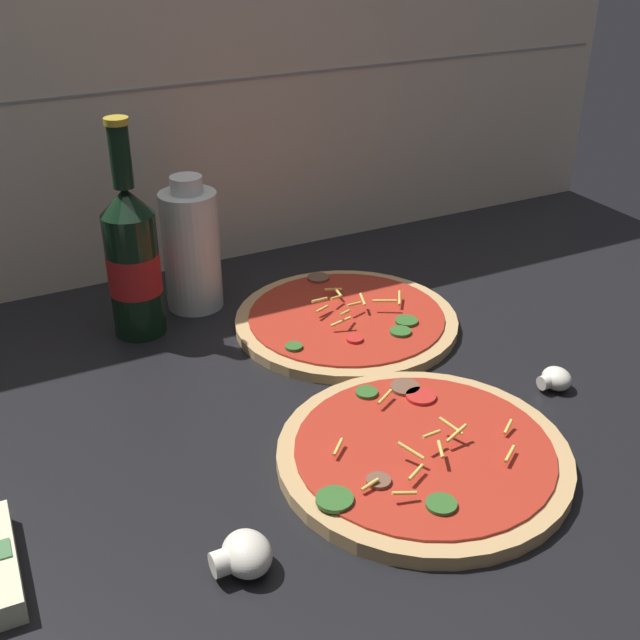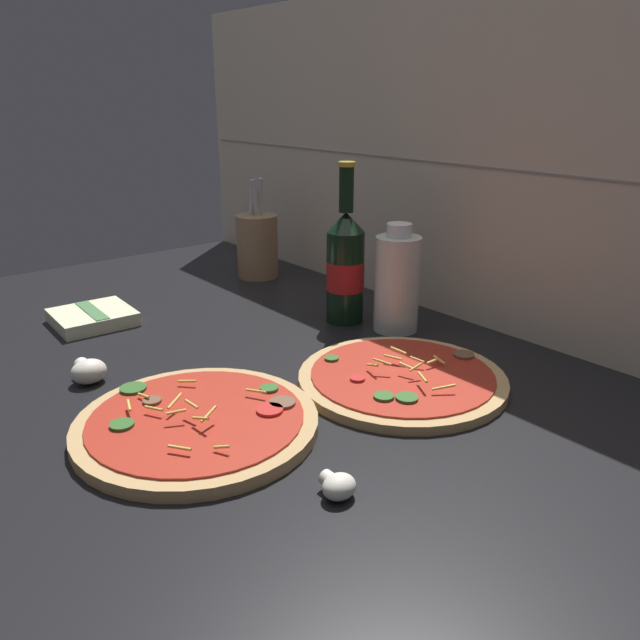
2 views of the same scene
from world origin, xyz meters
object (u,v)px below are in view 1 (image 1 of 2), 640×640
at_px(mushroom_left, 244,555).
at_px(pizza_far, 346,320).
at_px(mushroom_right, 555,379).
at_px(beer_bottle, 133,260).
at_px(oil_bottle, 191,248).
at_px(pizza_near, 423,455).

bearing_deg(mushroom_left, pizza_far, 50.01).
bearing_deg(pizza_far, mushroom_right, -59.81).
relative_size(beer_bottle, mushroom_left, 5.38).
bearing_deg(mushroom_right, oil_bottle, 127.33).
xyz_separation_m(pizza_near, mushroom_left, (-0.22, -0.05, 0.01)).
height_order(mushroom_left, mushroom_right, mushroom_left).
xyz_separation_m(mushroom_left, mushroom_right, (0.43, 0.10, -0.00)).
bearing_deg(mushroom_left, oil_bottle, 75.31).
height_order(beer_bottle, oil_bottle, beer_bottle).
distance_m(pizza_near, mushroom_right, 0.22).
bearing_deg(pizza_near, pizza_far, 76.35).
xyz_separation_m(beer_bottle, mushroom_left, (-0.04, -0.45, -0.09)).
relative_size(pizza_near, mushroom_left, 5.69).
relative_size(pizza_far, mushroom_right, 7.55).
distance_m(oil_bottle, mushroom_left, 0.52).
bearing_deg(beer_bottle, mushroom_right, -42.32).
height_order(pizza_far, oil_bottle, oil_bottle).
distance_m(pizza_far, beer_bottle, 0.29).
height_order(oil_bottle, mushroom_left, oil_bottle).
xyz_separation_m(beer_bottle, mushroom_right, (0.39, -0.36, -0.09)).
height_order(beer_bottle, mushroom_left, beer_bottle).
distance_m(beer_bottle, mushroom_right, 0.54).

